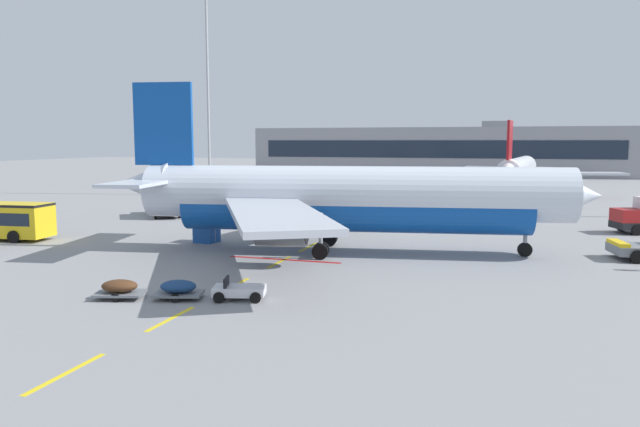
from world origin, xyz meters
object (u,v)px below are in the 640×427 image
object	(u,v)px
airliner_mid_left	(518,171)
baggage_train	(179,289)
airliner_foreground	(345,198)
ground_power_truck	(239,197)
uld_cargo_container	(207,232)
apron_light_mast_near	(208,71)
catering_truck	(166,201)

from	to	relation	value
airliner_mid_left	baggage_train	xyz separation A→B (m)	(-16.79, -70.34, -2.93)
airliner_foreground	ground_power_truck	world-z (taller)	airliner_foreground
uld_cargo_container	baggage_train	bearing A→B (deg)	-66.50
apron_light_mast_near	catering_truck	bearing A→B (deg)	-72.82
catering_truck	uld_cargo_container	xyz separation A→B (m)	(12.06, -13.58, -0.85)
apron_light_mast_near	airliner_mid_left	bearing A→B (deg)	21.12
catering_truck	apron_light_mast_near	bearing A→B (deg)	107.18
ground_power_truck	catering_truck	bearing A→B (deg)	-128.23
airliner_mid_left	catering_truck	xyz separation A→B (m)	(-35.81, -40.76, -1.81)
catering_truck	baggage_train	xyz separation A→B (m)	(19.02, -29.58, -1.12)
catering_truck	ground_power_truck	xyz separation A→B (m)	(5.35, 6.79, 0.00)
airliner_mid_left	ground_power_truck	size ratio (longest dim) A/B	4.21
ground_power_truck	uld_cargo_container	bearing A→B (deg)	-71.75
ground_power_truck	apron_light_mast_near	size ratio (longest dim) A/B	0.24
uld_cargo_container	catering_truck	bearing A→B (deg)	131.62
airliner_foreground	ground_power_truck	distance (m)	28.19
airliner_foreground	baggage_train	distance (m)	16.12
catering_truck	ground_power_truck	distance (m)	8.64
catering_truck	baggage_train	bearing A→B (deg)	-57.26
catering_truck	baggage_train	size ratio (longest dim) A/B	0.82
airliner_mid_left	uld_cargo_container	world-z (taller)	airliner_mid_left
ground_power_truck	airliner_foreground	bearing A→B (deg)	-49.34
catering_truck	apron_light_mast_near	size ratio (longest dim) A/B	0.24
apron_light_mast_near	airliner_foreground	bearing A→B (deg)	-51.14
airliner_foreground	ground_power_truck	bearing A→B (deg)	130.66
airliner_foreground	baggage_train	bearing A→B (deg)	-107.10
airliner_mid_left	ground_power_truck	world-z (taller)	airliner_mid_left
ground_power_truck	uld_cargo_container	xyz separation A→B (m)	(6.71, -20.37, -0.85)
baggage_train	airliner_mid_left	bearing A→B (deg)	76.58
catering_truck	uld_cargo_container	size ratio (longest dim) A/B	4.01
airliner_mid_left	baggage_train	world-z (taller)	airliner_mid_left
uld_cargo_container	apron_light_mast_near	size ratio (longest dim) A/B	0.06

